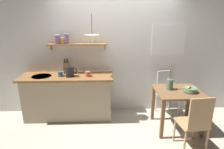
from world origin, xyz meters
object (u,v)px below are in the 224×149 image
dining_table (178,98)px  fruit_bowl (190,89)px  electric_kettle (70,71)px  knife_block (67,67)px  coffee_mug_by_sink (61,74)px  dining_chair_far (166,91)px  dining_chair_near (195,121)px  pendant_lamp (92,38)px  twig_vase (170,84)px  coffee_mug_spare (88,74)px

dining_table → fruit_bowl: 0.27m
electric_kettle → knife_block: 0.26m
electric_kettle → knife_block: bearing=112.7°
dining_table → fruit_bowl: (0.17, -0.07, 0.19)m
fruit_bowl → electric_kettle: electric_kettle is taller
fruit_bowl → coffee_mug_by_sink: coffee_mug_by_sink is taller
coffee_mug_by_sink → dining_chair_far: bearing=4.4°
fruit_bowl → electric_kettle: (-2.19, 0.49, 0.21)m
electric_kettle → coffee_mug_by_sink: electric_kettle is taller
dining_chair_near → electric_kettle: bearing=152.8°
dining_table → pendant_lamp: bearing=166.4°
twig_vase → knife_block: bearing=163.4°
fruit_bowl → twig_vase: twig_vase is taller
dining_chair_near → electric_kettle: size_ratio=3.61×
knife_block → pendant_lamp: size_ratio=0.61×
dining_table → electric_kettle: electric_kettle is taller
electric_kettle → dining_chair_near: bearing=-27.2°
dining_chair_near → coffee_mug_spare: bearing=148.5°
knife_block → pendant_lamp: pendant_lamp is taller
twig_vase → dining_chair_near: bearing=-75.0°
pendant_lamp → dining_chair_far: bearing=8.2°
fruit_bowl → pendant_lamp: size_ratio=0.47×
dining_table → knife_block: size_ratio=2.67×
dining_table → fruit_bowl: size_ratio=3.48×
dining_table → pendant_lamp: (-1.56, 0.38, 1.04)m
dining_chair_far → knife_block: knife_block is taller
electric_kettle → twig_vase: bearing=-10.5°
twig_vase → coffee_mug_by_sink: 2.09m
dining_chair_near → knife_block: bearing=149.0°
coffee_mug_by_sink → coffee_mug_spare: coffee_mug_spare is taller
knife_block → pendant_lamp: (0.56, -0.28, 0.62)m
coffee_mug_by_sink → dining_table: bearing=-11.1°
electric_kettle → coffee_mug_by_sink: bearing=175.6°
knife_block → pendant_lamp: 0.88m
twig_vase → knife_block: 2.06m
coffee_mug_by_sink → coffee_mug_spare: (0.53, -0.03, 0.00)m
dining_table → dining_chair_far: bearing=91.4°
dining_chair_far → pendant_lamp: bearing=-171.8°
dining_chair_far → coffee_mug_by_sink: coffee_mug_by_sink is taller
dining_chair_far → twig_vase: size_ratio=1.90×
coffee_mug_spare → knife_block: bearing=150.9°
dining_chair_far → knife_block: 2.17m
dining_chair_near → coffee_mug_by_sink: 2.53m
fruit_bowl → coffee_mug_by_sink: (-2.37, 0.50, 0.16)m
electric_kettle → knife_block: size_ratio=0.85×
coffee_mug_by_sink → dining_chair_near: bearing=-25.5°
fruit_bowl → pendant_lamp: bearing=165.5°
coffee_mug_spare → electric_kettle: bearing=178.2°
electric_kettle → pendant_lamp: (0.46, -0.04, 0.64)m
dining_chair_near → fruit_bowl: bearing=77.0°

